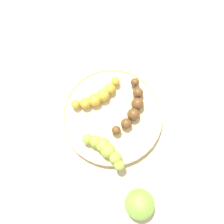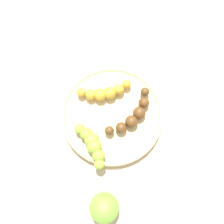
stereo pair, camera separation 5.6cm
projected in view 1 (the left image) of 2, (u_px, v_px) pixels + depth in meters
The scene contains 6 objects.
ground_plane at pixel (112, 116), 0.60m from camera, with size 2.40×2.40×0.00m, color tan.
fruit_bowl at pixel (112, 115), 0.59m from camera, with size 0.27×0.27×0.02m.
banana_overripe at pixel (133, 108), 0.57m from camera, with size 0.16×0.07×0.03m.
banana_spotted at pixel (98, 96), 0.58m from camera, with size 0.10×0.12×0.03m.
banana_green at pixel (106, 149), 0.54m from camera, with size 0.08×0.11×0.04m.
apple_green at pixel (140, 204), 0.51m from camera, with size 0.07×0.07×0.07m, color #72B238.
Camera 1 is at (0.16, 0.02, 0.58)m, focal length 35.96 mm.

